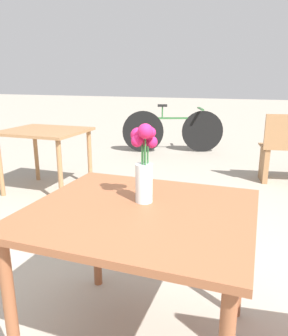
# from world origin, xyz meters

# --- Properties ---
(table_front) EXTENTS (0.97, 0.86, 0.71)m
(table_front) POSITION_xyz_m (0.00, -0.00, 0.62)
(table_front) COLOR brown
(table_front) RESTS_ON ground_plane
(flower_vase) EXTENTS (0.12, 0.13, 0.36)m
(flower_vase) POSITION_xyz_m (-0.01, 0.08, 0.88)
(flower_vase) COLOR silver
(flower_vase) RESTS_ON table_front
(table_back) EXTENTS (0.89, 0.76, 0.70)m
(table_back) POSITION_xyz_m (-1.79, 1.74, 0.60)
(table_back) COLOR #9E7047
(table_back) RESTS_ON ground_plane
(bicycle) EXTENTS (1.64, 0.71, 0.82)m
(bicycle) POSITION_xyz_m (-1.01, 4.23, 0.37)
(bicycle) COLOR black
(bicycle) RESTS_ON ground_plane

